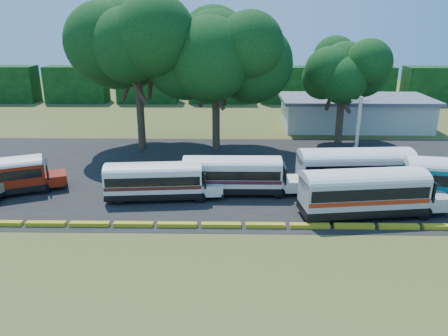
{
  "coord_description": "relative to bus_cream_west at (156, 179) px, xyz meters",
  "views": [
    {
      "loc": [
        2.15,
        -25.8,
        13.43
      ],
      "look_at": [
        1.6,
        6.0,
        2.55
      ],
      "focal_mm": 35.0,
      "sensor_mm": 36.0,
      "label": 1
    }
  ],
  "objects": [
    {
      "name": "ground",
      "position": [
        3.64,
        -5.81,
        -1.69
      ],
      "size": [
        160.0,
        160.0,
        0.0
      ],
      "primitive_type": "plane",
      "color": "#45531B",
      "rests_on": "ground"
    },
    {
      "name": "asphalt_strip",
      "position": [
        4.64,
        6.19,
        -1.68
      ],
      "size": [
        64.0,
        24.0,
        0.02
      ],
      "primitive_type": "cube",
      "color": "black",
      "rests_on": "ground"
    },
    {
      "name": "curb",
      "position": [
        3.64,
        -4.81,
        -1.54
      ],
      "size": [
        53.7,
        0.45,
        0.3
      ],
      "color": "yellow",
      "rests_on": "ground"
    },
    {
      "name": "terminal_building",
      "position": [
        21.64,
        24.19,
        0.34
      ],
      "size": [
        19.0,
        9.0,
        4.0
      ],
      "color": "beige",
      "rests_on": "ground"
    },
    {
      "name": "treeline_backdrop",
      "position": [
        3.64,
        42.19,
        1.31
      ],
      "size": [
        130.0,
        4.0,
        6.0
      ],
      "color": "black",
      "rests_on": "ground"
    },
    {
      "name": "bus_cream_west",
      "position": [
        0.0,
        0.0,
        0.0
      ],
      "size": [
        9.26,
        3.05,
        2.99
      ],
      "rotation": [
        0.0,
        0.0,
        0.09
      ],
      "color": "black",
      "rests_on": "ground"
    },
    {
      "name": "bus_cream_east",
      "position": [
        6.09,
        1.23,
        0.08
      ],
      "size": [
        9.56,
        2.46,
        3.14
      ],
      "rotation": [
        0.0,
        0.0,
        0.01
      ],
      "color": "black",
      "rests_on": "ground"
    },
    {
      "name": "bus_white_red",
      "position": [
        15.35,
        -2.83,
        0.29
      ],
      "size": [
        10.92,
        3.97,
        3.51
      ],
      "rotation": [
        0.0,
        0.0,
        0.13
      ],
      "color": "black",
      "rests_on": "ground"
    },
    {
      "name": "bus_white_blue",
      "position": [
        16.01,
        1.89,
        0.37
      ],
      "size": [
        11.26,
        3.49,
        3.65
      ],
      "rotation": [
        0.0,
        0.0,
        0.07
      ],
      "color": "black",
      "rests_on": "ground"
    },
    {
      "name": "tree_west",
      "position": [
        -3.92,
        14.12,
        9.84
      ],
      "size": [
        11.62,
        11.62,
        15.83
      ],
      "color": "#392C1C",
      "rests_on": "ground"
    },
    {
      "name": "tree_center",
      "position": [
        4.15,
        14.07,
        8.57
      ],
      "size": [
        11.4,
        11.4,
        14.47
      ],
      "color": "#392C1C",
      "rests_on": "ground"
    },
    {
      "name": "tree_east",
      "position": [
        18.03,
        16.99,
        6.63
      ],
      "size": [
        7.75,
        7.75,
        11.24
      ],
      "color": "#392C1C",
      "rests_on": "ground"
    },
    {
      "name": "utility_pole",
      "position": [
        16.87,
        5.74,
        2.01
      ],
      "size": [
        1.6,
        0.3,
        7.18
      ],
      "color": "#99978B",
      "rests_on": "ground"
    }
  ]
}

